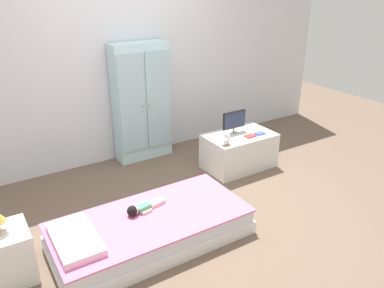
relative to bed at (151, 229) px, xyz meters
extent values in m
cube|color=brown|center=(0.54, 0.24, -0.13)|extent=(10.00, 10.00, 0.02)
cube|color=silver|center=(0.54, 1.81, 1.23)|extent=(6.40, 0.05, 2.70)
cube|color=white|center=(0.00, 0.00, -0.06)|extent=(1.72, 0.82, 0.12)
cube|color=silver|center=(0.00, 0.00, 0.05)|extent=(1.68, 0.78, 0.12)
cube|color=pink|center=(0.00, 0.00, 0.12)|extent=(1.71, 0.81, 0.02)
cube|color=silver|center=(-0.66, 0.00, 0.16)|extent=(0.32, 0.59, 0.06)
cube|color=#4CA375|center=(-0.01, 0.12, 0.16)|extent=(0.14, 0.10, 0.06)
cube|color=beige|center=(0.13, 0.17, 0.15)|extent=(0.16, 0.06, 0.04)
cube|color=beige|center=(0.13, 0.13, 0.15)|extent=(0.16, 0.06, 0.04)
cube|color=beige|center=(-0.02, 0.17, 0.14)|extent=(0.10, 0.04, 0.03)
cube|color=beige|center=(0.00, 0.07, 0.14)|extent=(0.10, 0.04, 0.03)
sphere|color=beige|center=(-0.12, 0.10, 0.17)|extent=(0.09, 0.09, 0.09)
sphere|color=black|center=(-0.13, 0.10, 0.17)|extent=(0.10, 0.10, 0.10)
cube|color=white|center=(-1.15, 0.17, 0.09)|extent=(0.38, 0.38, 0.43)
cylinder|color=#B7B2AD|center=(-1.15, 0.17, 0.31)|extent=(0.10, 0.10, 0.01)
cube|color=silver|center=(0.71, 1.65, 0.61)|extent=(0.71, 0.24, 1.48)
cube|color=#9DC0C9|center=(0.54, 1.51, 0.65)|extent=(0.33, 0.02, 1.21)
cube|color=#9DC0C9|center=(0.89, 1.51, 0.65)|extent=(0.33, 0.02, 1.21)
sphere|color=gold|center=(0.67, 1.49, 0.61)|extent=(0.02, 0.02, 0.02)
sphere|color=gold|center=(0.75, 1.49, 0.61)|extent=(0.02, 0.02, 0.02)
cube|color=silver|center=(1.57, 0.74, 0.09)|extent=(0.83, 0.52, 0.43)
cylinder|color=#99999E|center=(1.55, 0.83, 0.31)|extent=(0.10, 0.10, 0.01)
cylinder|color=#99999E|center=(1.55, 0.83, 0.34)|extent=(0.02, 0.02, 0.05)
cube|color=black|center=(1.55, 0.83, 0.48)|extent=(0.32, 0.02, 0.22)
cube|color=#28334C|center=(1.55, 0.82, 0.48)|extent=(0.30, 0.01, 0.20)
cube|color=#8E6642|center=(1.23, 0.58, 0.31)|extent=(0.10, 0.01, 0.01)
cube|color=#8E6642|center=(1.23, 0.55, 0.31)|extent=(0.10, 0.01, 0.01)
cube|color=white|center=(1.23, 0.56, 0.36)|extent=(0.07, 0.03, 0.04)
cylinder|color=white|center=(1.26, 0.57, 0.33)|extent=(0.01, 0.01, 0.02)
cylinder|color=white|center=(1.26, 0.55, 0.33)|extent=(0.01, 0.01, 0.02)
cylinder|color=white|center=(1.21, 0.57, 0.33)|extent=(0.01, 0.01, 0.02)
cylinder|color=white|center=(1.21, 0.55, 0.33)|extent=(0.01, 0.01, 0.02)
cylinder|color=white|center=(1.26, 0.56, 0.39)|extent=(0.02, 0.02, 0.02)
sphere|color=white|center=(1.26, 0.56, 0.41)|extent=(0.04, 0.04, 0.04)
cube|color=#CC3838|center=(1.63, 0.62, 0.32)|extent=(0.14, 0.09, 0.02)
cube|color=blue|center=(1.79, 0.62, 0.32)|extent=(0.11, 0.09, 0.02)
camera|label=1|loc=(-1.18, -2.56, 2.04)|focal=35.66mm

